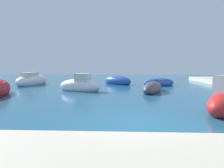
% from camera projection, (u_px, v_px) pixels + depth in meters
% --- Properties ---
extents(ground, '(80.00, 80.00, 0.00)m').
position_uv_depth(ground, '(137.00, 125.00, 6.48)').
color(ground, '#1E5170').
extents(moored_boat_0, '(2.62, 3.86, 1.13)m').
position_uv_depth(moored_boat_0, '(152.00, 88.00, 14.74)').
color(moored_boat_0, '#3F3F47').
rests_on(moored_boat_0, ground).
extents(moored_boat_1, '(3.97, 2.34, 1.80)m').
position_uv_depth(moored_boat_1, '(80.00, 86.00, 15.58)').
color(moored_boat_1, white).
rests_on(moored_boat_1, ground).
extents(moored_boat_3, '(3.91, 2.49, 1.06)m').
position_uv_depth(moored_boat_3, '(159.00, 83.00, 19.65)').
color(moored_boat_3, '#1E479E').
rests_on(moored_boat_3, ground).
extents(moored_boat_4, '(2.75, 4.86, 1.76)m').
position_uv_depth(moored_boat_4, '(32.00, 81.00, 20.44)').
color(moored_boat_4, white).
rests_on(moored_boat_4, ground).
extents(moored_boat_5, '(3.81, 3.44, 1.30)m').
position_uv_depth(moored_boat_5, '(117.00, 81.00, 21.25)').
color(moored_boat_5, '#1E479E').
rests_on(moored_boat_5, ground).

